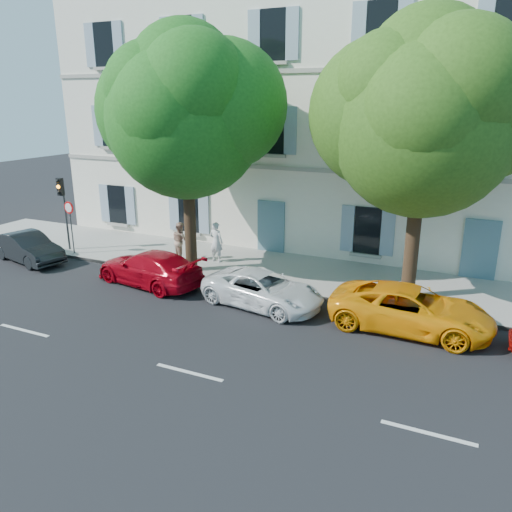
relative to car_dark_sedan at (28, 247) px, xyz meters
The scene contains 14 objects.
ground 11.57m from the car_dark_sedan, ahead, with size 90.00×90.00×0.00m, color black.
sidewalk 11.98m from the car_dark_sedan, 16.06° to the left, with size 36.00×4.50×0.15m, color #A09E96.
kerb 11.56m from the car_dark_sedan, ahead, with size 36.00×0.16×0.16m, color #9E998E.
building 15.58m from the car_dark_sedan, 38.24° to the left, with size 28.00×7.00×12.00m, color white.
car_dark_sedan is the anchor object (origin of this frame).
car_red_coupe 6.59m from the car_dark_sedan, ahead, with size 1.86×4.58×1.33m, color #A50412.
car_white_coupe 11.43m from the car_dark_sedan, ahead, with size 1.99×4.32×1.20m, color white.
car_yellow_supercar 16.35m from the car_dark_sedan, ahead, with size 2.27×4.92×1.37m, color #FF9C0A.
tree_left 9.34m from the car_dark_sedan, 12.68° to the left, with size 5.98×5.98×9.27m.
tree_right 16.98m from the car_dark_sedan, ahead, with size 5.99×5.99×9.23m.
traffic_light 2.66m from the car_dark_sedan, 71.58° to the left, with size 0.27×0.38×3.36m.
road_sign 2.25m from the car_dark_sedan, 48.30° to the left, with size 0.56×0.10×2.40m.
pedestrian_a 8.37m from the car_dark_sedan, 21.60° to the left, with size 0.64×0.42×1.75m, color silver.
pedestrian_b 6.79m from the car_dark_sedan, 22.92° to the left, with size 0.82×0.64×1.68m, color tan.
Camera 1 is at (6.43, -13.80, 6.84)m, focal length 35.00 mm.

